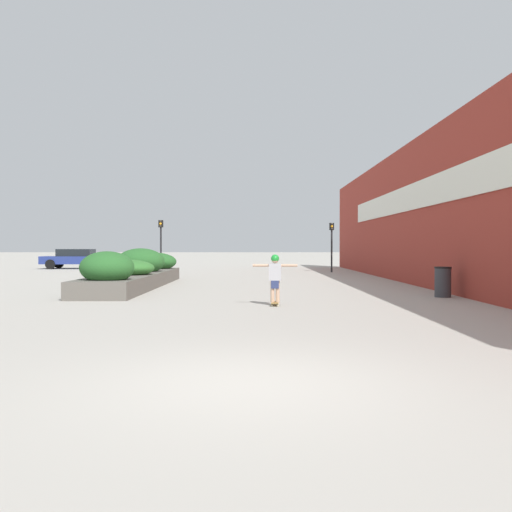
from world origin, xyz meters
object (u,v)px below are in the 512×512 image
at_px(skateboarder, 272,273).
at_px(traffic_light_right, 329,238).
at_px(trash_bin, 440,282).
at_px(traffic_light_left, 158,237).
at_px(car_leftmost, 72,258).
at_px(car_center_left, 427,257).
at_px(skateboard, 272,303).

relative_size(skateboarder, traffic_light_right, 0.42).
height_order(trash_bin, traffic_light_left, traffic_light_left).
relative_size(trash_bin, traffic_light_left, 0.30).
height_order(trash_bin, traffic_light_right, traffic_light_right).
bearing_deg(trash_bin, traffic_light_right, 93.96).
bearing_deg(traffic_light_left, trash_bin, -55.38).
bearing_deg(trash_bin, car_leftmost, 129.66).
relative_size(car_center_left, traffic_light_right, 1.38).
relative_size(car_center_left, traffic_light_left, 1.31).
height_order(car_leftmost, traffic_light_right, traffic_light_right).
height_order(skateboarder, car_center_left, car_center_left).
height_order(skateboard, skateboarder, skateboarder).
distance_m(skateboard, traffic_light_left, 21.02).
bearing_deg(car_leftmost, traffic_light_left, -128.97).
xyz_separation_m(trash_bin, traffic_light_right, (-1.22, 17.66, 1.66)).
bearing_deg(car_center_left, car_leftmost, -86.07).
relative_size(skateboard, trash_bin, 0.74).
xyz_separation_m(car_center_left, traffic_light_right, (-8.44, -7.36, 1.32)).
relative_size(trash_bin, car_center_left, 0.23).
bearing_deg(car_center_left, trash_bin, -16.10).
distance_m(car_center_left, traffic_light_left, 20.70).
distance_m(skateboarder, traffic_light_left, 20.95).
distance_m(car_center_left, traffic_light_right, 11.27).
height_order(skateboarder, car_leftmost, car_leftmost).
bearing_deg(car_center_left, traffic_light_left, -68.06).
distance_m(trash_bin, car_leftmost, 30.13).
xyz_separation_m(skateboard, traffic_light_right, (4.25, 20.24, 2.08)).
bearing_deg(traffic_light_right, car_leftmost, 162.90).
distance_m(car_leftmost, traffic_light_left, 9.49).
bearing_deg(skateboarder, car_leftmost, 121.51).
relative_size(traffic_light_left, traffic_light_right, 1.05).
bearing_deg(trash_bin, skateboarder, -154.71).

